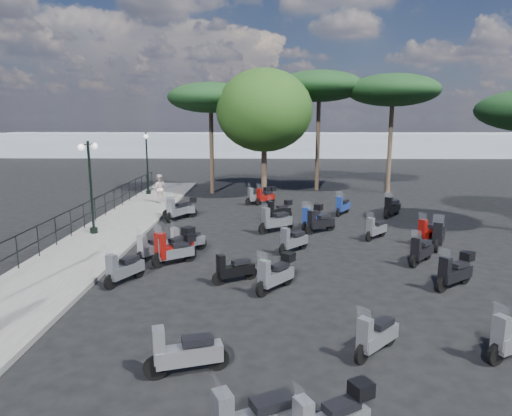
{
  "coord_description": "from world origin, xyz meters",
  "views": [
    {
      "loc": [
        0.06,
        -15.84,
        4.88
      ],
      "look_at": [
        -0.26,
        2.89,
        1.2
      ],
      "focal_mm": 32.0,
      "sensor_mm": 36.0,
      "label": 1
    }
  ],
  "objects_px": {
    "scooter_10": "(279,210)",
    "scooter_13": "(276,274)",
    "scooter_27": "(438,236)",
    "scooter_0": "(185,353)",
    "lamp_post_2": "(147,159)",
    "scooter_2": "(152,248)",
    "lamp_post_1": "(90,181)",
    "scooter_19": "(376,336)",
    "pedestrian_far": "(159,188)",
    "scooter_1": "(124,269)",
    "scooter_20": "(455,272)",
    "scooter_14": "(293,241)",
    "scooter_5": "(180,208)",
    "scooter_17": "(265,196)",
    "scooter_21": "(376,229)",
    "scooter_23": "(343,206)",
    "scooter_8": "(186,241)",
    "scooter_16": "(312,218)",
    "scooter_29": "(392,208)",
    "scooter_26": "(421,251)",
    "scooter_9": "(174,247)",
    "scooter_7": "(234,270)",
    "scooter_15": "(275,221)",
    "scooter_28": "(429,232)",
    "pine_2": "(211,98)",
    "scooter_4": "(178,210)",
    "scooter_22": "(320,223)",
    "pine_1": "(393,90)",
    "pine_0": "(319,87)",
    "broadleaf_tree": "(264,111)",
    "scooter_11": "(258,196)",
    "scooter_3": "(175,251)"
  },
  "relations": [
    {
      "from": "lamp_post_1",
      "to": "scooter_19",
      "type": "relative_size",
      "value": 3.16
    },
    {
      "from": "scooter_16",
      "to": "scooter_22",
      "type": "distance_m",
      "value": 0.69
    },
    {
      "from": "scooter_14",
      "to": "pine_0",
      "type": "bearing_deg",
      "value": -57.33
    },
    {
      "from": "scooter_29",
      "to": "scooter_14",
      "type": "bearing_deg",
      "value": 85.78
    },
    {
      "from": "scooter_1",
      "to": "scooter_4",
      "type": "height_order",
      "value": "scooter_4"
    },
    {
      "from": "scooter_7",
      "to": "scooter_15",
      "type": "bearing_deg",
      "value": -42.41
    },
    {
      "from": "scooter_16",
      "to": "scooter_20",
      "type": "bearing_deg",
      "value": 148.35
    },
    {
      "from": "scooter_10",
      "to": "scooter_13",
      "type": "xyz_separation_m",
      "value": [
        -0.4,
        -9.44,
        0.04
      ]
    },
    {
      "from": "scooter_5",
      "to": "scooter_9",
      "type": "xyz_separation_m",
      "value": [
        1.08,
        -7.11,
        0.04
      ]
    },
    {
      "from": "scooter_5",
      "to": "scooter_17",
      "type": "xyz_separation_m",
      "value": [
        4.24,
        3.94,
        -0.05
      ]
    },
    {
      "from": "scooter_5",
      "to": "scooter_26",
      "type": "bearing_deg",
      "value": -147.48
    },
    {
      "from": "scooter_23",
      "to": "scooter_17",
      "type": "bearing_deg",
      "value": -6.19
    },
    {
      "from": "scooter_9",
      "to": "broadleaf_tree",
      "type": "bearing_deg",
      "value": -65.81
    },
    {
      "from": "scooter_16",
      "to": "scooter_29",
      "type": "height_order",
      "value": "scooter_29"
    },
    {
      "from": "scooter_11",
      "to": "scooter_19",
      "type": "distance_m",
      "value": 17.29
    },
    {
      "from": "scooter_3",
      "to": "scooter_4",
      "type": "distance_m",
      "value": 6.95
    },
    {
      "from": "scooter_13",
      "to": "scooter_3",
      "type": "bearing_deg",
      "value": 4.12
    },
    {
      "from": "scooter_13",
      "to": "scooter_17",
      "type": "bearing_deg",
      "value": -49.77
    },
    {
      "from": "lamp_post_2",
      "to": "scooter_2",
      "type": "relative_size",
      "value": 2.8
    },
    {
      "from": "scooter_27",
      "to": "scooter_0",
      "type": "bearing_deg",
      "value": 72.71
    },
    {
      "from": "scooter_1",
      "to": "scooter_16",
      "type": "height_order",
      "value": "scooter_16"
    },
    {
      "from": "scooter_26",
      "to": "scooter_29",
      "type": "xyz_separation_m",
      "value": [
        1.08,
        7.56,
        0.03
      ]
    },
    {
      "from": "scooter_22",
      "to": "scooter_23",
      "type": "bearing_deg",
      "value": -58.24
    },
    {
      "from": "scooter_17",
      "to": "pine_1",
      "type": "height_order",
      "value": "pine_1"
    },
    {
      "from": "scooter_14",
      "to": "scooter_8",
      "type": "bearing_deg",
      "value": 42.9
    },
    {
      "from": "scooter_23",
      "to": "scooter_28",
      "type": "bearing_deg",
      "value": 145.41
    },
    {
      "from": "scooter_1",
      "to": "scooter_26",
      "type": "height_order",
      "value": "scooter_1"
    },
    {
      "from": "pedestrian_far",
      "to": "scooter_15",
      "type": "height_order",
      "value": "pedestrian_far"
    },
    {
      "from": "scooter_5",
      "to": "scooter_29",
      "type": "distance_m",
      "value": 10.59
    },
    {
      "from": "scooter_0",
      "to": "broadleaf_tree",
      "type": "distance_m",
      "value": 21.06
    },
    {
      "from": "scooter_15",
      "to": "scooter_20",
      "type": "relative_size",
      "value": 1.1
    },
    {
      "from": "pedestrian_far",
      "to": "scooter_20",
      "type": "bearing_deg",
      "value": 122.32
    },
    {
      "from": "scooter_29",
      "to": "scooter_26",
      "type": "bearing_deg",
      "value": 118.13
    },
    {
      "from": "scooter_27",
      "to": "broadleaf_tree",
      "type": "bearing_deg",
      "value": -34.8
    },
    {
      "from": "scooter_15",
      "to": "pine_1",
      "type": "bearing_deg",
      "value": -71.29
    },
    {
      "from": "scooter_7",
      "to": "pine_0",
      "type": "height_order",
      "value": "pine_0"
    },
    {
      "from": "scooter_1",
      "to": "scooter_20",
      "type": "bearing_deg",
      "value": -153.91
    },
    {
      "from": "scooter_9",
      "to": "scooter_20",
      "type": "xyz_separation_m",
      "value": [
        8.65,
        -2.21,
        -0.07
      ]
    },
    {
      "from": "pedestrian_far",
      "to": "scooter_9",
      "type": "bearing_deg",
      "value": 95.75
    },
    {
      "from": "scooter_28",
      "to": "pine_2",
      "type": "relative_size",
      "value": 0.19
    },
    {
      "from": "pedestrian_far",
      "to": "scooter_0",
      "type": "relative_size",
      "value": 1.0
    },
    {
      "from": "scooter_10",
      "to": "scooter_14",
      "type": "xyz_separation_m",
      "value": [
        0.33,
        -5.59,
        -0.02
      ]
    },
    {
      "from": "scooter_5",
      "to": "lamp_post_1",
      "type": "bearing_deg",
      "value": 119.43
    },
    {
      "from": "scooter_8",
      "to": "scooter_21",
      "type": "xyz_separation_m",
      "value": [
        7.46,
        2.0,
        -0.01
      ]
    },
    {
      "from": "scooter_2",
      "to": "scooter_21",
      "type": "bearing_deg",
      "value": -130.39
    },
    {
      "from": "scooter_14",
      "to": "scooter_26",
      "type": "relative_size",
      "value": 0.98
    },
    {
      "from": "scooter_7",
      "to": "broadleaf_tree",
      "type": "height_order",
      "value": "broadleaf_tree"
    },
    {
      "from": "scooter_20",
      "to": "scooter_28",
      "type": "bearing_deg",
      "value": -47.57
    },
    {
      "from": "lamp_post_2",
      "to": "scooter_11",
      "type": "height_order",
      "value": "lamp_post_2"
    },
    {
      "from": "scooter_15",
      "to": "scooter_22",
      "type": "bearing_deg",
      "value": -127.37
    }
  ]
}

